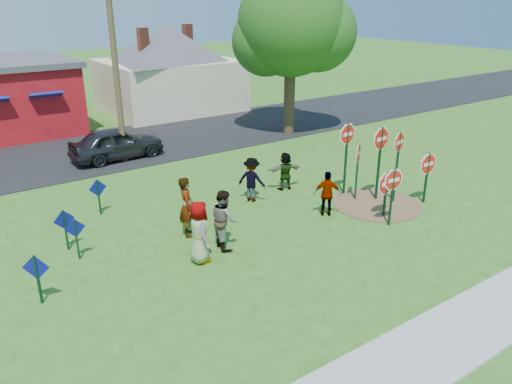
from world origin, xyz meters
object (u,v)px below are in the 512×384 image
Objects in this scene: stop_sign_a at (393,185)px; stop_sign_c at (380,147)px; person_b at (187,207)px; person_a at (199,232)px; stop_sign_d at (399,149)px; stop_sign_b at (347,141)px; utility_pole at (115,64)px; leafy_tree at (293,28)px; suv at (117,143)px.

stop_sign_c is (1.31, 1.78, 0.62)m from stop_sign_a.
person_a is at bearing -176.77° from person_b.
stop_sign_c is 0.63m from stop_sign_d.
stop_sign_c reaches higher than person_a.
stop_sign_b reaches higher than person_b.
leafy_tree is at bearing -2.46° from utility_pole.
utility_pole reaches higher than stop_sign_d.
stop_sign_d reaches higher than person_b.
stop_sign_d is 12.29m from utility_pole.
leafy_tree reaches higher than utility_pole.
stop_sign_d is 1.44× the size of person_b.
stop_sign_b is at bearing -73.19° from person_b.
stop_sign_b is at bearing -151.23° from suv.
person_a is 0.21× the size of leafy_tree.
suv is (0.99, 8.82, -0.21)m from person_b.
person_b is 0.24× the size of utility_pole.
stop_sign_a is 1.08× the size of person_b.
utility_pole is 9.45m from leafy_tree.
person_a is at bearing 178.40° from stop_sign_c.
stop_sign_b reaches higher than stop_sign_a.
utility_pole is (-4.66, 11.54, 2.92)m from stop_sign_a.
stop_sign_c is at bearing -58.54° from utility_pole.
person_b is (-7.12, 1.37, -1.07)m from stop_sign_c.
stop_sign_d is at bearing -151.19° from suv.
stop_sign_d is (0.97, -1.59, -0.08)m from stop_sign_b.
suv is at bearing 106.78° from stop_sign_d.
stop_sign_b is at bearing -70.70° from person_a.
stop_sign_b is 1.04× the size of stop_sign_d.
utility_pole is at bearing 120.04° from stop_sign_a.
leafy_tree is (9.52, -0.84, 4.74)m from suv.
person_b is 0.46× the size of suv.
stop_sign_b is 1.58× the size of person_a.
leafy_tree reaches higher than stop_sign_d.
stop_sign_b reaches higher than stop_sign_d.
stop_sign_c is 0.35× the size of utility_pole.
person_a is at bearing -171.73° from stop_sign_b.
stop_sign_a is 2.19m from stop_sign_d.
stop_sign_c is at bearing -81.52° from person_b.
stop_sign_c is at bearing -79.59° from person_a.
leafy_tree reaches higher than stop_sign_c.
utility_pole is at bearing 11.57° from person_b.
stop_sign_a is 1.14× the size of person_a.
person_b is 13.96m from leafy_tree.
suv is (-5.52, 9.11, -1.34)m from stop_sign_b.
stop_sign_c is 0.69× the size of suv.
stop_sign_c is at bearing -109.98° from leafy_tree.
stop_sign_c is at bearing -63.78° from stop_sign_b.
stop_sign_c is 1.05× the size of stop_sign_d.
stop_sign_c is 11.96m from suv.
utility_pole reaches higher than suv.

